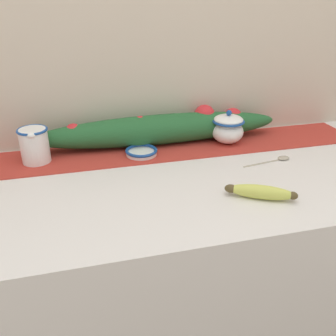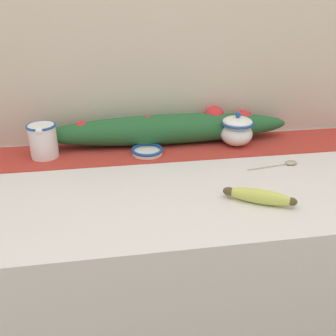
{
  "view_description": "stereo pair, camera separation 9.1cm",
  "coord_description": "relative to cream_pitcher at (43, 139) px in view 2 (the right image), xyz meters",
  "views": [
    {
      "loc": [
        -0.29,
        -0.97,
        1.46
      ],
      "look_at": [
        -0.05,
        -0.03,
        0.99
      ],
      "focal_mm": 40.0,
      "sensor_mm": 36.0,
      "label": 1
    },
    {
      "loc": [
        -0.2,
        -0.98,
        1.46
      ],
      "look_at": [
        -0.05,
        -0.03,
        0.99
      ],
      "focal_mm": 40.0,
      "sensor_mm": 36.0,
      "label": 2
    }
  ],
  "objects": [
    {
      "name": "cream_pitcher",
      "position": [
        0.0,
        0.0,
        0.0
      ],
      "size": [
        0.1,
        0.12,
        0.12
      ],
      "color": "white",
      "rests_on": "countertop"
    },
    {
      "name": "poinsettia_garland",
      "position": [
        0.43,
        0.05,
        -0.0
      ],
      "size": [
        0.9,
        0.12,
        0.13
      ],
      "color": "#235B2D",
      "rests_on": "countertop"
    },
    {
      "name": "countertop",
      "position": [
        0.43,
        -0.22,
        -0.53
      ],
      "size": [
        1.58,
        0.68,
        0.94
      ],
      "primitive_type": "cube",
      "color": "silver",
      "rests_on": "ground_plane"
    },
    {
      "name": "small_dish",
      "position": [
        0.34,
        -0.03,
        -0.05
      ],
      "size": [
        0.11,
        0.11,
        0.02
      ],
      "color": "white",
      "rests_on": "countertop"
    },
    {
      "name": "table_runner",
      "position": [
        0.43,
        -0.0,
        -0.06
      ],
      "size": [
        1.46,
        0.22,
        0.0
      ],
      "primitive_type": "cube",
      "color": "#B23328",
      "rests_on": "countertop"
    },
    {
      "name": "sugar_bowl",
      "position": [
        0.67,
        -0.0,
        -0.01
      ],
      "size": [
        0.12,
        0.12,
        0.12
      ],
      "color": "white",
      "rests_on": "countertop"
    },
    {
      "name": "spoon",
      "position": [
        0.79,
        -0.18,
        -0.06
      ],
      "size": [
        0.18,
        0.04,
        0.01
      ],
      "rotation": [
        0.0,
        0.0,
        0.15
      ],
      "color": "#A89E89",
      "rests_on": "countertop"
    },
    {
      "name": "back_wall",
      "position": [
        0.43,
        0.14,
        0.2
      ],
      "size": [
        2.38,
        0.04,
        2.4
      ],
      "primitive_type": "cube",
      "color": "beige",
      "rests_on": "ground_plane"
    },
    {
      "name": "banana",
      "position": [
        0.6,
        -0.4,
        -0.04
      ],
      "size": [
        0.18,
        0.12,
        0.04
      ],
      "rotation": [
        0.0,
        0.0,
        -0.49
      ],
      "color": "#CCD156",
      "rests_on": "countertop"
    }
  ]
}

